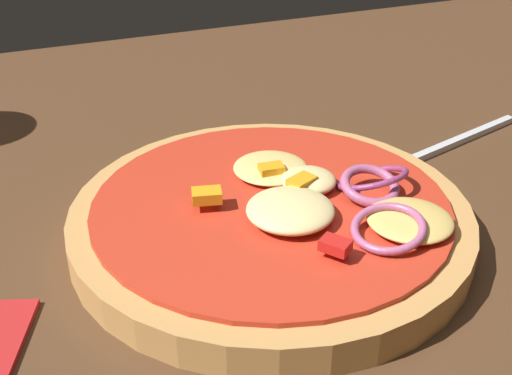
{
  "coord_description": "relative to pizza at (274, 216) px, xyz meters",
  "views": [
    {
      "loc": [
        -0.12,
        -0.28,
        0.24
      ],
      "look_at": [
        0.01,
        0.02,
        0.05
      ],
      "focal_mm": 44.75,
      "sensor_mm": 36.0,
      "label": 1
    }
  ],
  "objects": [
    {
      "name": "fork",
      "position": [
        0.14,
        0.05,
        -0.01
      ],
      "size": [
        0.19,
        0.06,
        0.01
      ],
      "color": "silver",
      "rests_on": "dining_table"
    },
    {
      "name": "pizza",
      "position": [
        0.0,
        0.0,
        0.0
      ],
      "size": [
        0.23,
        0.23,
        0.04
      ],
      "color": "tan",
      "rests_on": "dining_table"
    },
    {
      "name": "dining_table",
      "position": [
        -0.01,
        0.0,
        -0.03
      ],
      "size": [
        1.19,
        0.83,
        0.03
      ],
      "color": "#4C301C",
      "rests_on": "ground"
    }
  ]
}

